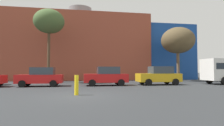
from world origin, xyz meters
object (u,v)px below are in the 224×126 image
parked_car_2 (106,76)px  bare_tree_2 (49,22)px  parked_car_1 (41,77)px  bare_tree_1 (178,41)px  parked_car_3 (159,76)px  bollard_yellow_0 (77,85)px

parked_car_2 → bare_tree_2: bearing=-39.3°
parked_car_1 → bare_tree_1: size_ratio=0.54×
parked_car_1 → parked_car_2: size_ratio=0.96×
bare_tree_1 → parked_car_1: bearing=-161.6°
parked_car_1 → bare_tree_1: (16.86, 5.62, 4.73)m
parked_car_2 → parked_car_3: bearing=180.0°
parked_car_3 → bollard_yellow_0: parked_car_3 is taller
bare_tree_1 → parked_car_3: bearing=-133.2°
bare_tree_1 → bollard_yellow_0: bearing=-137.3°
parked_car_1 → parked_car_2: 6.13m
parked_car_2 → bare_tree_1: bearing=-152.4°
parked_car_3 → bollard_yellow_0: (-8.16, -6.79, -0.34)m
parked_car_1 → parked_car_3: size_ratio=0.93×
parked_car_1 → parked_car_2: (6.13, 0.00, 0.04)m
parked_car_3 → bollard_yellow_0: 10.62m
bollard_yellow_0 → bare_tree_2: bearing=106.8°
parked_car_1 → bare_tree_2: 8.30m
parked_car_1 → bare_tree_2: bare_tree_2 is taller
parked_car_1 → bollard_yellow_0: (3.43, -6.79, -0.28)m
parked_car_1 → bare_tree_1: bare_tree_1 is taller
parked_car_1 → bollard_yellow_0: parked_car_1 is taller
parked_car_1 → parked_car_3: bearing=-180.0°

